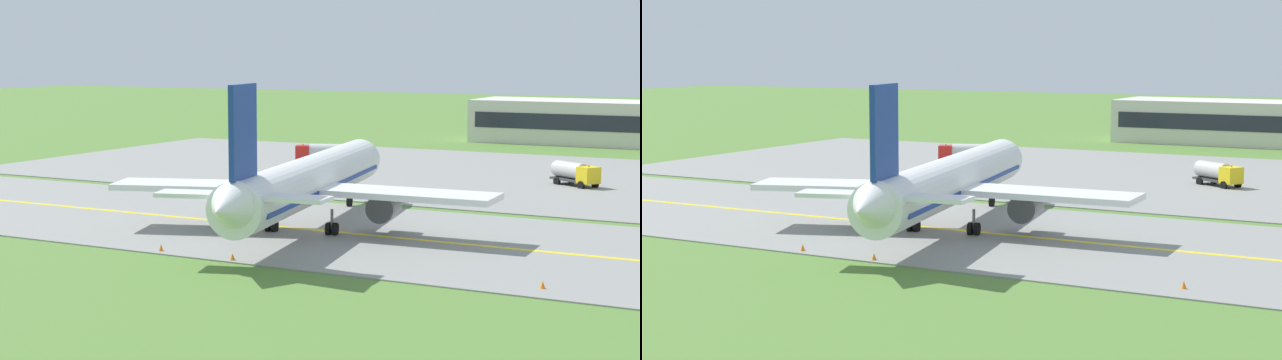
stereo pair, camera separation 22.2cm
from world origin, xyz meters
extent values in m
plane|color=#517A33|center=(0.00, 0.00, 0.00)|extent=(500.00, 500.00, 0.00)
cube|color=gray|center=(0.00, 0.00, 0.05)|extent=(240.00, 28.00, 0.10)
cube|color=gray|center=(10.00, 42.00, 0.05)|extent=(140.00, 52.00, 0.10)
cube|color=yellow|center=(0.00, 0.00, 0.11)|extent=(220.00, 0.60, 0.01)
cylinder|color=white|center=(-1.76, 0.26, 4.20)|extent=(10.50, 34.13, 4.00)
cone|color=white|center=(-5.28, 18.12, 4.20)|extent=(4.23, 3.29, 3.80)
cone|color=white|center=(1.79, -17.79, 4.60)|extent=(3.95, 3.80, 3.40)
cube|color=navy|center=(-1.76, 0.26, 3.70)|extent=(10.05, 31.48, 0.36)
cube|color=#1E232D|center=(-4.86, 15.96, 4.90)|extent=(3.68, 2.42, 0.70)
cube|color=white|center=(-9.68, -3.54, 3.70)|extent=(15.74, 9.45, 0.50)
cylinder|color=#47474C|center=(-8.10, -1.19, 2.30)|extent=(2.91, 3.78, 2.30)
cylinder|color=black|center=(-8.41, 0.38, 2.30)|extent=(2.11, 0.65, 2.10)
cube|color=white|center=(7.00, -0.25, 3.70)|extent=(15.24, 5.62, 0.50)
cylinder|color=#47474C|center=(4.65, 1.32, 2.30)|extent=(2.91, 3.78, 2.30)
cylinder|color=black|center=(4.34, 2.89, 2.30)|extent=(2.11, 0.65, 2.10)
cube|color=navy|center=(1.14, -14.45, 9.45)|extent=(1.24, 4.39, 6.50)
cube|color=white|center=(-1.96, -15.27, 5.00)|extent=(6.44, 4.06, 0.30)
cube|color=white|center=(4.32, -14.03, 5.00)|extent=(6.19, 2.93, 0.30)
cylinder|color=slate|center=(-4.28, 13.02, 1.38)|extent=(0.24, 0.24, 1.65)
cylinder|color=black|center=(-4.28, 13.02, 0.55)|extent=(0.56, 1.15, 1.10)
cylinder|color=slate|center=(-3.93, -2.20, 1.38)|extent=(0.24, 0.24, 1.65)
cylinder|color=black|center=(-4.20, -2.26, 0.55)|extent=(0.56, 1.15, 1.10)
cylinder|color=black|center=(-3.66, -2.15, 0.55)|extent=(0.56, 1.15, 1.10)
cylinder|color=slate|center=(1.17, -1.20, 1.38)|extent=(0.24, 0.24, 1.65)
cylinder|color=black|center=(0.91, -1.25, 0.55)|extent=(0.56, 1.15, 1.10)
cylinder|color=black|center=(1.44, -1.14, 0.55)|extent=(0.56, 1.15, 1.10)
cube|color=yellow|center=(12.91, 36.57, 1.50)|extent=(2.61, 2.67, 1.80)
cube|color=#1E232D|center=(13.54, 36.14, 1.81)|extent=(1.14, 1.59, 0.81)
cylinder|color=silver|center=(10.43, 38.27, 1.75)|extent=(4.48, 3.85, 1.80)
cube|color=#383838|center=(10.43, 38.27, 0.72)|extent=(4.65, 4.10, 0.24)
cylinder|color=orange|center=(12.91, 36.57, 2.50)|extent=(0.20, 0.20, 0.18)
cylinder|color=black|center=(13.48, 37.40, 0.45)|extent=(0.91, 0.76, 0.90)
cylinder|color=black|center=(12.35, 35.75, 0.45)|extent=(0.91, 0.76, 0.90)
cylinder|color=black|center=(10.33, 39.61, 0.45)|extent=(0.91, 0.76, 0.90)
cylinder|color=black|center=(9.15, 37.87, 0.45)|extent=(0.91, 0.76, 0.90)
cube|color=red|center=(-26.21, 43.42, 1.50)|extent=(2.42, 2.53, 1.80)
cube|color=#1E232D|center=(-26.92, 43.13, 1.81)|extent=(0.81, 1.75, 0.81)
cylinder|color=silver|center=(-23.43, 44.55, 1.75)|extent=(4.57, 3.25, 1.80)
cube|color=#383838|center=(-23.43, 44.55, 0.72)|extent=(4.68, 3.53, 0.24)
cylinder|color=orange|center=(-26.21, 43.42, 2.50)|extent=(0.20, 0.20, 0.18)
cylinder|color=black|center=(-25.83, 42.49, 0.45)|extent=(0.95, 0.62, 0.90)
cylinder|color=black|center=(-26.59, 44.34, 0.45)|extent=(0.95, 0.62, 0.90)
cylinder|color=black|center=(-22.26, 43.90, 0.45)|extent=(0.95, 0.62, 0.90)
cylinder|color=black|center=(-23.05, 45.84, 0.45)|extent=(0.95, 0.62, 0.90)
cone|color=orange|center=(21.48, -11.55, 0.30)|extent=(0.44, 0.44, 0.60)
cone|color=orange|center=(-7.04, -13.12, 0.30)|extent=(0.44, 0.44, 0.60)
cone|color=orange|center=(-0.51, -13.41, 0.30)|extent=(0.44, 0.44, 0.60)
camera|label=1|loc=(38.51, -73.45, 15.12)|focal=57.14mm
camera|label=2|loc=(38.70, -73.35, 15.12)|focal=57.14mm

